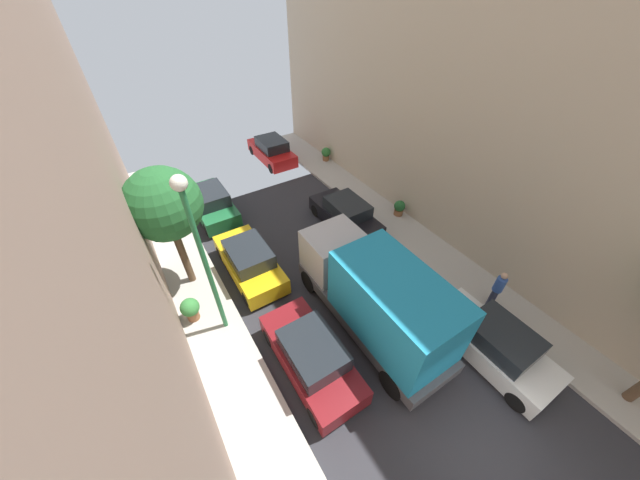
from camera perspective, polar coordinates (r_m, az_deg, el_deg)
The scene contains 16 objects.
ground at distance 11.69m, azimuth 27.13°, elevation -31.08°, with size 32.00×32.00×0.00m, color #2D2D33.
sidewalk_right at distance 14.60m, azimuth 39.00°, elevation -16.81°, with size 2.00×44.00×0.15m, color #B7B2A8.
parked_car_left_3 at distance 11.07m, azimuth -1.54°, elevation -19.87°, with size 1.78×4.20×1.57m.
parked_car_left_4 at distance 14.03m, azimuth -12.42°, elevation -3.69°, with size 1.78×4.20×1.57m.
parked_car_left_5 at distance 17.98m, azimuth -18.72°, elevation 6.22°, with size 1.78×4.20×1.57m.
parked_car_right_1 at distance 12.70m, azimuth 28.48°, elevation -15.87°, with size 1.78×4.20×1.57m.
parked_car_right_2 at distance 16.26m, azimuth 4.57°, elevation 4.48°, with size 1.78×4.20×1.57m.
parked_car_right_3 at distance 22.63m, azimuth -8.55°, elevation 15.41°, with size 1.78×4.20×1.57m.
delivery_truck at distance 11.24m, azimuth 9.91°, elevation -9.77°, with size 2.26×6.60×3.38m.
pedestrian at distance 13.95m, azimuth 29.01°, elevation -7.49°, with size 0.40×0.36×1.72m.
street_tree_0 at distance 12.45m, azimuth -25.99°, elevation 5.60°, with size 2.66×2.66×5.19m.
potted_plant_0 at distance 18.47m, azimuth -28.22°, elevation 3.99°, with size 0.72×0.72×0.97m.
potted_plant_1 at distance 17.44m, azimuth 13.90°, elevation 5.61°, with size 0.58×0.58×0.83m.
potted_plant_2 at distance 22.23m, azimuth 1.07°, elevation 15.13°, with size 0.60×0.60×0.88m.
potted_plant_4 at distance 13.00m, azimuth -22.03°, elevation -11.24°, with size 0.69×0.69×1.00m.
lamp_post at distance 9.92m, azimuth -20.71°, elevation -0.57°, with size 0.44×0.44×6.31m.
Camera 1 is at (-5.32, 0.12, 10.41)m, focal length 18.02 mm.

